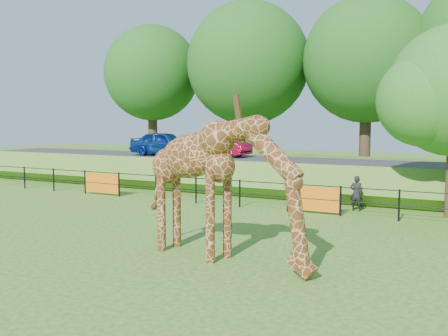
# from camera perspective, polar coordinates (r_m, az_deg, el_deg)

# --- Properties ---
(ground) EXTENTS (90.00, 90.00, 0.00)m
(ground) POSITION_cam_1_polar(r_m,az_deg,el_deg) (13.19, -13.45, -9.78)
(ground) COLOR #316318
(ground) RESTS_ON ground
(giraffe) EXTENTS (5.09, 1.97, 3.58)m
(giraffe) POSITION_cam_1_polar(r_m,az_deg,el_deg) (12.05, -0.03, -2.38)
(giraffe) COLOR #5C3013
(giraffe) RESTS_ON ground
(perimeter_fence) EXTENTS (28.07, 0.10, 1.10)m
(perimeter_fence) POSITION_cam_1_polar(r_m,az_deg,el_deg) (19.71, 1.81, -2.92)
(perimeter_fence) COLOR black
(perimeter_fence) RESTS_ON ground
(embankment) EXTENTS (40.00, 9.00, 1.30)m
(embankment) POSITION_cam_1_polar(r_m,az_deg,el_deg) (26.62, 8.72, -0.56)
(embankment) COLOR #316318
(embankment) RESTS_ON ground
(road) EXTENTS (40.00, 5.00, 0.12)m
(road) POSITION_cam_1_polar(r_m,az_deg,el_deg) (25.14, 7.66, 0.72)
(road) COLOR #313133
(road) RESTS_ON embankment
(car_blue) EXTENTS (4.10, 1.83, 1.37)m
(car_blue) POSITION_cam_1_polar(r_m,az_deg,el_deg) (28.49, -6.78, 2.79)
(car_blue) COLOR #123B99
(car_blue) RESTS_ON road
(car_red) EXTENTS (3.98, 1.66, 1.28)m
(car_red) POSITION_cam_1_polar(r_m,az_deg,el_deg) (27.67, -0.90, 2.66)
(car_red) COLOR maroon
(car_red) RESTS_ON road
(visitor) EXTENTS (0.50, 0.34, 1.35)m
(visitor) POSITION_cam_1_polar(r_m,az_deg,el_deg) (19.54, 14.90, -2.81)
(visitor) COLOR black
(visitor) RESTS_ON ground
(bg_tree_line) EXTENTS (37.30, 8.80, 11.82)m
(bg_tree_line) POSITION_cam_1_polar(r_m,az_deg,el_deg) (32.49, 15.84, 11.95)
(bg_tree_line) COLOR #382319
(bg_tree_line) RESTS_ON ground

